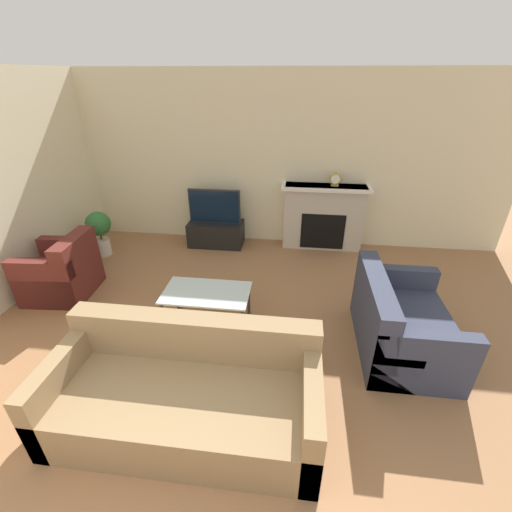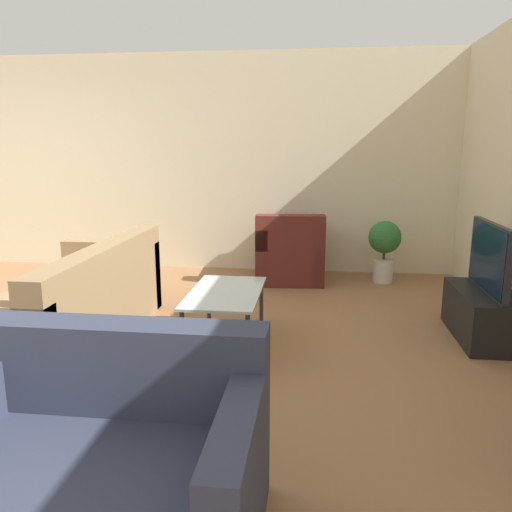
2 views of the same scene
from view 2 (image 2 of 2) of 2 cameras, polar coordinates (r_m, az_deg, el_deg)
name	(u,v)px [view 2 (image 2 of 2)]	position (r m, az deg, el deg)	size (l,w,h in m)	color
wall_left	(246,164)	(6.39, -1.15, 10.46)	(0.06, 8.19, 2.70)	beige
tv_stand	(484,315)	(4.55, 24.61, -6.15)	(0.91, 0.45, 0.40)	black
tv	(490,258)	(4.43, 25.14, -0.18)	(0.85, 0.06, 0.57)	#232328
couch_sectional	(69,310)	(4.27, -20.61, -5.83)	(2.12, 0.95, 0.82)	#8C704C
couch_loveseat	(99,475)	(2.23, -17.45, -22.78)	(0.89, 1.28, 0.82)	#33384C
armchair_by_window	(289,256)	(5.91, 3.83, 0.03)	(0.82, 0.83, 0.82)	#5B231E
coffee_table	(226,297)	(3.97, -3.50, -4.71)	(0.97, 0.55, 0.44)	#333338
potted_plant	(384,244)	(6.00, 14.46, 1.30)	(0.38, 0.38, 0.73)	beige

